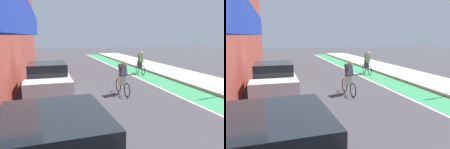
{
  "view_description": "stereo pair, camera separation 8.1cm",
  "coord_description": "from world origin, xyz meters",
  "views": [
    {
      "loc": [
        -3.19,
        0.1,
        2.71
      ],
      "look_at": [
        -0.45,
        8.98,
        1.03
      ],
      "focal_mm": 34.82,
      "sensor_mm": 36.0,
      "label": 1
    },
    {
      "loc": [
        -3.11,
        0.08,
        2.71
      ],
      "look_at": [
        -0.45,
        8.98,
        1.03
      ],
      "focal_mm": 34.82,
      "sensor_mm": 36.0,
      "label": 2
    }
  ],
  "objects": [
    {
      "name": "bike_lane_paint",
      "position": [
        3.38,
        14.42,
        0.0
      ],
      "size": [
        1.6,
        32.84,
        0.0
      ],
      "primitive_type": "cube",
      "color": "#2D8451",
      "rests_on": "ground"
    },
    {
      "name": "parked_sedan_white",
      "position": [
        -3.13,
        10.06,
        0.78
      ],
      "size": [
        1.87,
        4.43,
        1.53
      ],
      "color": "silver",
      "rests_on": "ground"
    },
    {
      "name": "cyclist_mid",
      "position": [
        0.18,
        9.38,
        0.81
      ],
      "size": [
        0.48,
        1.68,
        1.6
      ],
      "color": "black",
      "rests_on": "ground"
    },
    {
      "name": "ground_plane",
      "position": [
        0.0,
        12.42,
        0.0
      ],
      "size": [
        72.25,
        72.25,
        0.0
      ],
      "primitive_type": "plane",
      "color": "#38383D"
    },
    {
      "name": "lane_divider_stripe",
      "position": [
        2.48,
        14.42,
        0.0
      ],
      "size": [
        0.12,
        32.84,
        0.0
      ],
      "primitive_type": "cube",
      "color": "white",
      "rests_on": "ground"
    },
    {
      "name": "cyclist_trailing",
      "position": [
        3.25,
        14.17,
        0.81
      ],
      "size": [
        0.48,
        1.69,
        1.6
      ],
      "color": "black",
      "rests_on": "ground"
    },
    {
      "name": "sidewalk_right",
      "position": [
        5.63,
        14.42,
        0.07
      ],
      "size": [
        2.89,
        32.84,
        0.14
      ],
      "primitive_type": "cube",
      "color": "#A8A59E",
      "rests_on": "ground"
    }
  ]
}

